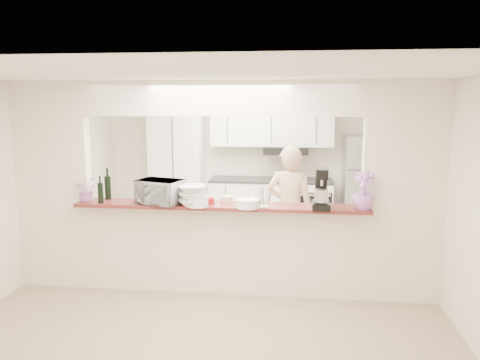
% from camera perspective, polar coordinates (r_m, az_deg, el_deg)
% --- Properties ---
extents(floor, '(6.00, 6.00, 0.00)m').
position_cam_1_polar(floor, '(5.80, -2.25, -13.42)').
color(floor, tan).
rests_on(floor, ground).
extents(tile_overlay, '(5.00, 2.90, 0.01)m').
position_cam_1_polar(tile_overlay, '(7.24, -0.35, -8.62)').
color(tile_overlay, '#BCB6AA').
rests_on(tile_overlay, floor).
extents(partition, '(5.00, 0.15, 2.50)m').
position_cam_1_polar(partition, '(5.40, -2.35, 1.22)').
color(partition, white).
rests_on(partition, floor).
extents(bar_counter, '(3.40, 0.38, 1.09)m').
position_cam_1_polar(bar_counter, '(5.60, -2.29, -8.00)').
color(bar_counter, white).
rests_on(bar_counter, floor).
extents(kitchen_cabinets, '(3.15, 0.62, 2.25)m').
position_cam_1_polar(kitchen_cabinets, '(8.17, -0.65, 0.48)').
color(kitchen_cabinets, white).
rests_on(kitchen_cabinets, floor).
extents(refrigerator, '(0.75, 0.70, 1.70)m').
position_cam_1_polar(refrigerator, '(8.14, 15.09, -0.77)').
color(refrigerator, '#9C9DA1').
rests_on(refrigerator, floor).
extents(flower_left, '(0.32, 0.29, 0.29)m').
position_cam_1_polar(flower_left, '(5.84, -18.13, -1.05)').
color(flower_left, '#E278CB').
rests_on(flower_left, bar_counter).
extents(wine_bottle_a, '(0.06, 0.06, 0.32)m').
position_cam_1_polar(wine_bottle_a, '(5.69, -16.64, -1.47)').
color(wine_bottle_a, black).
rests_on(wine_bottle_a, bar_counter).
extents(wine_bottle_b, '(0.08, 0.08, 0.38)m').
position_cam_1_polar(wine_bottle_b, '(5.89, -15.82, -0.84)').
color(wine_bottle_b, black).
rests_on(wine_bottle_b, bar_counter).
extents(toaster_oven, '(0.59, 0.48, 0.28)m').
position_cam_1_polar(toaster_oven, '(5.50, -9.72, -1.42)').
color(toaster_oven, '#A0A1A5').
rests_on(toaster_oven, bar_counter).
extents(serving_bowls, '(0.37, 0.37, 0.23)m').
position_cam_1_polar(serving_bowls, '(5.34, -5.80, -1.93)').
color(serving_bowls, white).
rests_on(serving_bowls, bar_counter).
extents(plate_stack_a, '(0.26, 0.26, 0.12)m').
position_cam_1_polar(plate_stack_a, '(5.32, -5.22, -2.58)').
color(plate_stack_a, white).
rests_on(plate_stack_a, bar_counter).
extents(plate_stack_b, '(0.28, 0.28, 0.10)m').
position_cam_1_polar(plate_stack_b, '(5.24, 0.94, -2.86)').
color(plate_stack_b, white).
rests_on(plate_stack_b, bar_counter).
extents(red_bowl, '(0.15, 0.15, 0.07)m').
position_cam_1_polar(red_bowl, '(5.46, -3.93, -2.51)').
color(red_bowl, maroon).
rests_on(red_bowl, bar_counter).
extents(tan_bowl, '(0.15, 0.15, 0.07)m').
position_cam_1_polar(tan_bowl, '(5.53, -1.68, -2.33)').
color(tan_bowl, tan).
rests_on(tan_bowl, bar_counter).
extents(utensil_caddy, '(0.26, 0.17, 0.23)m').
position_cam_1_polar(utensil_caddy, '(5.25, 2.28, -2.30)').
color(utensil_caddy, silver).
rests_on(utensil_caddy, bar_counter).
extents(stand_mixer, '(0.20, 0.31, 0.45)m').
position_cam_1_polar(stand_mixer, '(5.24, 9.87, -1.26)').
color(stand_mixer, black).
rests_on(stand_mixer, bar_counter).
extents(flower_right, '(0.24, 0.24, 0.42)m').
position_cam_1_polar(flower_right, '(5.27, 14.85, -1.30)').
color(flower_right, '#C475D9').
rests_on(flower_right, bar_counter).
extents(person, '(0.65, 0.46, 1.69)m').
position_cam_1_polar(person, '(6.24, 6.06, -3.64)').
color(person, tan).
rests_on(person, floor).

